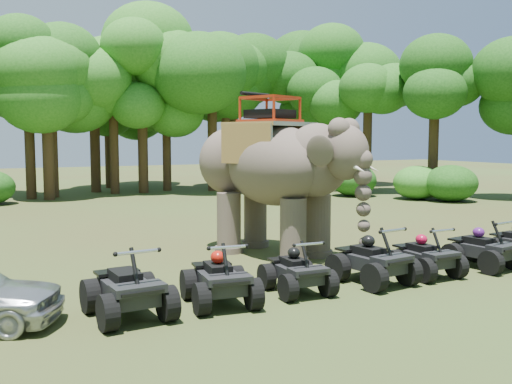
# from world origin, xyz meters

# --- Properties ---
(ground) EXTENTS (110.00, 110.00, 0.00)m
(ground) POSITION_xyz_m (0.00, 0.00, 0.00)
(ground) COLOR #47381E
(ground) RESTS_ON ground
(elephant) EXTENTS (4.41, 5.93, 4.56)m
(elephant) POSITION_xyz_m (0.98, 2.12, 2.28)
(elephant) COLOR #4A3F36
(elephant) RESTS_ON ground
(atv_0) EXTENTS (1.48, 1.94, 1.37)m
(atv_0) POSITION_xyz_m (-4.09, -1.76, 0.69)
(atv_0) COLOR black
(atv_0) RESTS_ON ground
(atv_1) EXTENTS (1.48, 1.89, 1.30)m
(atv_1) POSITION_xyz_m (-2.25, -1.76, 0.65)
(atv_1) COLOR black
(atv_1) RESTS_ON ground
(atv_2) EXTENTS (1.23, 1.64, 1.18)m
(atv_2) POSITION_xyz_m (-0.45, -1.70, 0.59)
(atv_2) COLOR black
(atv_2) RESTS_ON ground
(atv_3) EXTENTS (1.53, 1.96, 1.34)m
(atv_3) POSITION_xyz_m (1.51, -1.77, 0.67)
(atv_3) COLOR black
(atv_3) RESTS_ON ground
(atv_4) EXTENTS (1.20, 1.64, 1.21)m
(atv_4) POSITION_xyz_m (3.08, -1.74, 0.61)
(atv_4) COLOR black
(atv_4) RESTS_ON ground
(atv_5) EXTENTS (1.48, 1.87, 1.26)m
(atv_5) POSITION_xyz_m (4.98, -1.77, 0.63)
(atv_5) COLOR black
(atv_5) RESTS_ON ground
(tree_0) EXTENTS (6.96, 6.96, 9.94)m
(tree_0) POSITION_xyz_m (0.00, 23.38, 4.97)
(tree_0) COLOR #195114
(tree_0) RESTS_ON ground
(tree_1) EXTENTS (5.19, 5.19, 7.42)m
(tree_1) POSITION_xyz_m (4.18, 22.36, 3.71)
(tree_1) COLOR #195114
(tree_1) RESTS_ON ground
(tree_2) EXTENTS (6.07, 6.07, 8.68)m
(tree_2) POSITION_xyz_m (8.63, 22.11, 4.34)
(tree_2) COLOR #195114
(tree_2) RESTS_ON ground
(tree_3) EXTENTS (5.43, 5.43, 7.75)m
(tree_3) POSITION_xyz_m (12.68, 20.22, 3.88)
(tree_3) COLOR #195114
(tree_3) RESTS_ON ground
(tree_4) EXTENTS (5.75, 5.75, 8.21)m
(tree_4) POSITION_xyz_m (14.82, 16.09, 4.10)
(tree_4) COLOR #195114
(tree_4) RESTS_ON ground
(tree_5) EXTENTS (5.88, 5.88, 8.40)m
(tree_5) POSITION_xyz_m (16.51, 12.29, 4.20)
(tree_5) COLOR #195114
(tree_5) RESTS_ON ground
(tree_30) EXTENTS (5.29, 5.29, 7.56)m
(tree_30) POSITION_xyz_m (-3.89, 20.93, 3.78)
(tree_30) COLOR #195114
(tree_30) RESTS_ON ground
(tree_31) EXTENTS (4.95, 4.95, 7.07)m
(tree_31) POSITION_xyz_m (1.34, 25.91, 3.53)
(tree_31) COLOR #195114
(tree_31) RESTS_ON ground
(tree_33) EXTENTS (6.81, 6.81, 9.73)m
(tree_33) POSITION_xyz_m (6.71, 21.03, 4.87)
(tree_33) COLOR #195114
(tree_33) RESTS_ON ground
(tree_34) EXTENTS (6.45, 6.45, 9.21)m
(tree_34) POSITION_xyz_m (-3.06, 20.06, 4.61)
(tree_34) COLOR #195114
(tree_34) RESTS_ON ground
(tree_35) EXTENTS (5.60, 5.60, 8.00)m
(tree_35) POSITION_xyz_m (-2.68, 21.28, 4.00)
(tree_35) COLOR #195114
(tree_35) RESTS_ON ground
(tree_37) EXTENTS (6.73, 6.73, 9.61)m
(tree_37) POSITION_xyz_m (2.47, 21.59, 4.80)
(tree_37) COLOR #195114
(tree_37) RESTS_ON ground
(tree_38) EXTENTS (7.06, 7.06, 10.08)m
(tree_38) POSITION_xyz_m (16.63, 21.57, 5.04)
(tree_38) COLOR #195114
(tree_38) RESTS_ON ground
(tree_39) EXTENTS (5.24, 5.24, 7.49)m
(tree_39) POSITION_xyz_m (4.00, 27.43, 3.75)
(tree_39) COLOR #195114
(tree_39) RESTS_ON ground
(tree_40) EXTENTS (5.37, 5.37, 7.67)m
(tree_40) POSITION_xyz_m (0.82, 21.86, 3.84)
(tree_40) COLOR #195114
(tree_40) RESTS_ON ground
(tree_41) EXTENTS (6.00, 6.00, 8.58)m
(tree_41) POSITION_xyz_m (7.90, 21.68, 4.29)
(tree_41) COLOR #195114
(tree_41) RESTS_ON ground
(tree_42) EXTENTS (7.42, 7.42, 10.60)m
(tree_42) POSITION_xyz_m (16.48, 24.90, 5.30)
(tree_42) COLOR #195114
(tree_42) RESTS_ON ground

